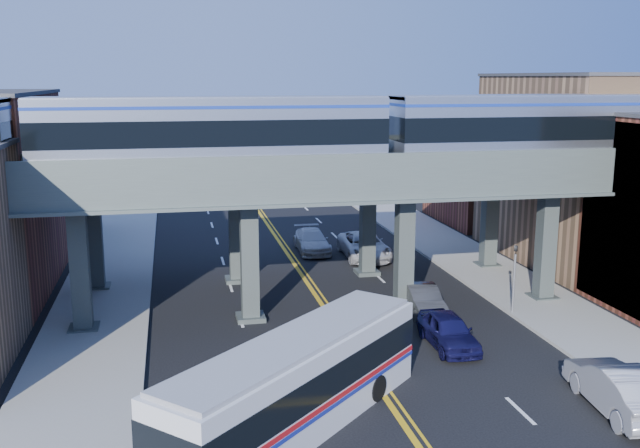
# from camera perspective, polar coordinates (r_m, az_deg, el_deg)

# --- Properties ---
(ground) EXTENTS (120.00, 120.00, 0.00)m
(ground) POSITION_cam_1_polar(r_m,az_deg,el_deg) (29.61, 4.12, -12.12)
(ground) COLOR black
(ground) RESTS_ON ground
(sidewalk_west) EXTENTS (5.00, 70.00, 0.16)m
(sidewalk_west) POSITION_cam_1_polar(r_m,az_deg,el_deg) (38.11, -17.27, -6.99)
(sidewalk_west) COLOR gray
(sidewalk_west) RESTS_ON ground
(sidewalk_east) EXTENTS (5.00, 70.00, 0.16)m
(sidewalk_east) POSITION_cam_1_polar(r_m,az_deg,el_deg) (42.45, 15.46, -4.98)
(sidewalk_east) COLOR gray
(sidewalk_east) RESTS_ON ground
(building_west_c) EXTENTS (8.00, 10.00, 8.00)m
(building_west_c) POSITION_cam_1_polar(r_m,az_deg,el_deg) (56.65, -22.87, 2.69)
(building_west_c) COLOR #96704E
(building_west_c) RESTS_ON ground
(building_east_b) EXTENTS (8.00, 14.00, 12.00)m
(building_east_b) POSITION_cam_1_polar(r_m,az_deg,el_deg) (49.82, 19.87, 4.13)
(building_east_b) COLOR #96704E
(building_east_b) RESTS_ON ground
(building_east_c) EXTENTS (8.00, 10.00, 9.00)m
(building_east_c) POSITION_cam_1_polar(r_m,az_deg,el_deg) (61.35, 13.44, 4.38)
(building_east_c) COLOR brown
(building_east_c) RESTS_ON ground
(mural_panel) EXTENTS (0.10, 9.50, 9.50)m
(mural_panel) POSITION_cam_1_polar(r_m,az_deg,el_deg) (37.99, 24.07, -0.25)
(mural_panel) COLOR teal
(mural_panel) RESTS_ON ground
(elevated_viaduct_near) EXTENTS (52.00, 3.60, 7.40)m
(elevated_viaduct_near) POSITION_cam_1_polar(r_m,az_deg,el_deg) (35.28, 0.70, 2.76)
(elevated_viaduct_near) COLOR #384140
(elevated_viaduct_near) RESTS_ON ground
(elevated_viaduct_far) EXTENTS (52.00, 3.60, 7.40)m
(elevated_viaduct_far) POSITION_cam_1_polar(r_m,az_deg,el_deg) (42.07, -1.38, 4.20)
(elevated_viaduct_far) COLOR #384140
(elevated_viaduct_far) RESTS_ON ground
(transit_train) EXTENTS (50.76, 3.19, 3.72)m
(transit_train) POSITION_cam_1_polar(r_m,az_deg,el_deg) (34.17, -8.62, 7.31)
(transit_train) COLOR black
(transit_train) RESTS_ON elevated_viaduct_near
(stop_sign) EXTENTS (0.76, 0.09, 2.63)m
(stop_sign) POSITION_cam_1_polar(r_m,az_deg,el_deg) (31.74, 3.19, -7.03)
(stop_sign) COLOR slate
(stop_sign) RESTS_ON ground
(traffic_signal) EXTENTS (0.15, 0.18, 4.10)m
(traffic_signal) POSITION_cam_1_polar(r_m,az_deg,el_deg) (37.41, 15.29, -3.67)
(traffic_signal) COLOR slate
(traffic_signal) RESTS_ON ground
(transit_bus) EXTENTS (10.60, 10.44, 3.14)m
(transit_bus) POSITION_cam_1_polar(r_m,az_deg,el_deg) (24.98, -1.87, -12.72)
(transit_bus) COLOR silver
(transit_bus) RESTS_ON ground
(car_lane_a) EXTENTS (1.88, 4.52, 1.53)m
(car_lane_a) POSITION_cam_1_polar(r_m,az_deg,el_deg) (32.84, 10.22, -8.40)
(car_lane_a) COLOR #11103C
(car_lane_a) RESTS_ON ground
(car_lane_b) EXTENTS (1.83, 4.49, 1.45)m
(car_lane_b) POSITION_cam_1_polar(r_m,az_deg,el_deg) (37.11, 8.22, -6.03)
(car_lane_b) COLOR #28292A
(car_lane_b) RESTS_ON ground
(car_lane_c) EXTENTS (2.99, 6.09, 1.66)m
(car_lane_c) POSITION_cam_1_polar(r_m,az_deg,el_deg) (47.93, 3.57, -1.75)
(car_lane_c) COLOR silver
(car_lane_c) RESTS_ON ground
(car_lane_d) EXTENTS (2.25, 5.25, 1.51)m
(car_lane_d) POSITION_cam_1_polar(r_m,az_deg,el_deg) (49.63, -0.66, -1.36)
(car_lane_d) COLOR #B3B3B8
(car_lane_d) RESTS_ON ground
(car_parked_curb) EXTENTS (2.45, 5.58, 1.78)m
(car_parked_curb) POSITION_cam_1_polar(r_m,az_deg,el_deg) (28.62, 22.80, -11.97)
(car_parked_curb) COLOR #A09FA4
(car_parked_curb) RESTS_ON ground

